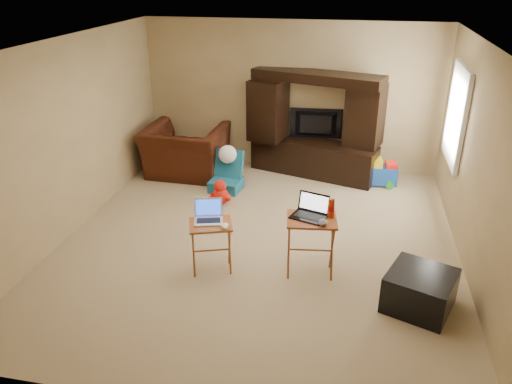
% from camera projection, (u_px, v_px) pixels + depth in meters
% --- Properties ---
extents(floor, '(5.50, 5.50, 0.00)m').
position_uv_depth(floor, '(259.00, 241.00, 6.50)').
color(floor, tan).
rests_on(floor, ground).
extents(ceiling, '(5.50, 5.50, 0.00)m').
position_uv_depth(ceiling, '(260.00, 44.00, 5.46)').
color(ceiling, silver).
rests_on(ceiling, ground).
extents(wall_back, '(5.00, 0.00, 5.00)m').
position_uv_depth(wall_back, '(291.00, 97.00, 8.43)').
color(wall_back, tan).
rests_on(wall_back, ground).
extents(wall_front, '(5.00, 0.00, 5.00)m').
position_uv_depth(wall_front, '(184.00, 281.00, 3.53)').
color(wall_front, tan).
rests_on(wall_front, ground).
extents(wall_left, '(0.00, 5.50, 5.50)m').
position_uv_depth(wall_left, '(70.00, 138.00, 6.43)').
color(wall_left, tan).
rests_on(wall_left, ground).
extents(wall_right, '(0.00, 5.50, 5.50)m').
position_uv_depth(wall_right, '(480.00, 166.00, 5.53)').
color(wall_right, tan).
rests_on(wall_right, ground).
extents(window_pane, '(0.00, 1.20, 1.20)m').
position_uv_depth(window_pane, '(458.00, 115.00, 6.85)').
color(window_pane, white).
rests_on(window_pane, ground).
extents(window_frame, '(0.06, 1.14, 1.34)m').
position_uv_depth(window_frame, '(456.00, 115.00, 6.85)').
color(window_frame, white).
rests_on(window_frame, ground).
extents(entertainment_center, '(2.19, 1.12, 1.74)m').
position_uv_depth(entertainment_center, '(315.00, 125.00, 8.24)').
color(entertainment_center, black).
rests_on(entertainment_center, floor).
extents(television, '(0.89, 0.17, 0.51)m').
position_uv_depth(television, '(316.00, 125.00, 8.39)').
color(television, black).
rests_on(television, entertainment_center).
extents(recliner, '(1.33, 1.17, 0.84)m').
position_uv_depth(recliner, '(186.00, 151.00, 8.40)').
color(recliner, '#411E0E').
rests_on(recliner, floor).
extents(child_rocker, '(0.52, 0.58, 0.62)m').
position_uv_depth(child_rocker, '(226.00, 172.00, 7.86)').
color(child_rocker, '#186386').
rests_on(child_rocker, floor).
extents(plush_toy, '(0.35, 0.29, 0.39)m').
position_uv_depth(plush_toy, '(220.00, 192.00, 7.45)').
color(plush_toy, red).
rests_on(plush_toy, floor).
extents(push_toy, '(0.63, 0.48, 0.45)m').
position_uv_depth(push_toy, '(378.00, 171.00, 8.11)').
color(push_toy, blue).
rests_on(push_toy, floor).
extents(ottoman, '(0.83, 0.83, 0.41)m').
position_uv_depth(ottoman, '(420.00, 291.00, 5.18)').
color(ottoman, black).
rests_on(ottoman, floor).
extents(tray_table_left, '(0.58, 0.52, 0.62)m').
position_uv_depth(tray_table_left, '(211.00, 247.00, 5.77)').
color(tray_table_left, '#AB5629').
rests_on(tray_table_left, floor).
extents(tray_table_right, '(0.61, 0.51, 0.72)m').
position_uv_depth(tray_table_right, '(310.00, 246.00, 5.69)').
color(tray_table_right, '#954824').
rests_on(tray_table_right, floor).
extents(laptop_left, '(0.39, 0.35, 0.24)m').
position_uv_depth(laptop_left, '(208.00, 213.00, 5.62)').
color(laptop_left, silver).
rests_on(laptop_left, tray_table_left).
extents(laptop_right, '(0.45, 0.40, 0.24)m').
position_uv_depth(laptop_right, '(309.00, 208.00, 5.52)').
color(laptop_right, black).
rests_on(laptop_right, tray_table_right).
extents(mouse_left, '(0.11, 0.14, 0.05)m').
position_uv_depth(mouse_left, '(225.00, 226.00, 5.53)').
color(mouse_left, white).
rests_on(mouse_left, tray_table_left).
extents(mouse_right, '(0.11, 0.15, 0.06)m').
position_uv_depth(mouse_right, '(323.00, 222.00, 5.40)').
color(mouse_right, '#444449').
rests_on(mouse_right, tray_table_right).
extents(water_bottle, '(0.07, 0.07, 0.22)m').
position_uv_depth(water_bottle, '(331.00, 208.00, 5.53)').
color(water_bottle, red).
rests_on(water_bottle, tray_table_right).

